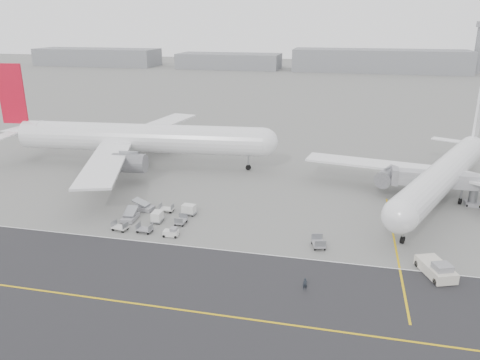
% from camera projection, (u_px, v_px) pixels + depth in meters
% --- Properties ---
extents(ground, '(700.00, 700.00, 0.00)m').
position_uv_depth(ground, '(197.00, 240.00, 72.81)').
color(ground, gray).
rests_on(ground, ground).
extents(taxiway, '(220.00, 59.00, 0.03)m').
position_uv_depth(taxiway, '(191.00, 311.00, 55.18)').
color(taxiway, '#2C2C2E').
rests_on(taxiway, ground).
extents(horizon_buildings, '(520.00, 28.00, 28.00)m').
position_uv_depth(horizon_buildings, '(362.00, 71.00, 306.10)').
color(horizon_buildings, gray).
rests_on(horizon_buildings, ground).
extents(control_tower, '(7.00, 7.00, 31.25)m').
position_uv_depth(control_tower, '(480.00, 47.00, 290.72)').
color(control_tower, gray).
rests_on(control_tower, ground).
extents(airliner_a, '(67.00, 66.03, 23.12)m').
position_uv_depth(airliner_a, '(134.00, 138.00, 107.94)').
color(airliner_a, white).
rests_on(airliner_a, ground).
extents(airliner_b, '(51.25, 52.47, 19.17)m').
position_uv_depth(airliner_b, '(445.00, 173.00, 86.87)').
color(airliner_b, white).
rests_on(airliner_b, ground).
extents(pushback_tug, '(5.03, 8.17, 2.34)m').
position_uv_depth(pushback_tug, '(436.00, 269.00, 62.63)').
color(pushback_tug, beige).
rests_on(pushback_tug, ground).
extents(jet_bridge, '(16.06, 3.34, 6.06)m').
position_uv_depth(jet_bridge, '(436.00, 181.00, 86.75)').
color(jet_bridge, gray).
rests_on(jet_bridge, ground).
extents(gse_cluster, '(17.89, 17.35, 1.93)m').
position_uv_depth(gse_cluster, '(157.00, 222.00, 79.42)').
color(gse_cluster, gray).
rests_on(gse_cluster, ground).
extents(stray_dolly, '(2.39, 3.15, 1.72)m').
position_uv_depth(stray_dolly, '(318.00, 247.00, 70.68)').
color(stray_dolly, silver).
rests_on(stray_dolly, ground).
extents(ground_crew_a, '(0.71, 0.55, 1.71)m').
position_uv_depth(ground_crew_a, '(305.00, 284.00, 59.21)').
color(ground_crew_a, black).
rests_on(ground_crew_a, ground).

